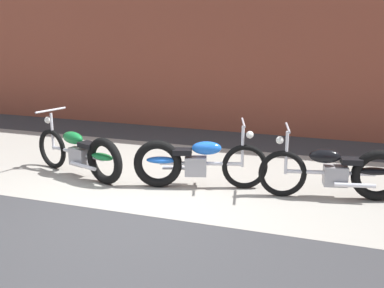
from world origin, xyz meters
The scene contains 5 objects.
ground_plane centered at (0.00, 0.00, 0.00)m, with size 80.00×80.00×0.00m, color #38383A.
sidewalk_slab centered at (0.00, 1.75, 0.00)m, with size 36.00×3.50×0.01m, color #9E998E.
motorcycle_green centered at (-1.41, 1.08, 0.40)m, with size 1.93×0.86×1.03m.
motorcycle_blue centered at (0.35, 1.20, 0.40)m, with size 1.95×0.80×1.03m.
motorcycle_black centered at (2.50, 1.44, 0.40)m, with size 1.98×0.69×1.03m.
Camera 1 is at (2.54, -5.11, 2.45)m, focal length 43.83 mm.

